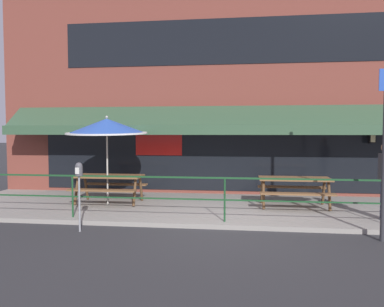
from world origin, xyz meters
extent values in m
plane|color=#2D2D30|center=(0.00, 0.00, 0.00)|extent=(120.00, 120.00, 0.00)
cube|color=gray|center=(0.00, 2.00, 0.05)|extent=(15.00, 4.00, 0.10)
cube|color=brown|center=(0.00, 4.25, 3.36)|extent=(15.00, 0.50, 6.71)
cube|color=black|center=(0.00, 3.99, 4.83)|extent=(10.50, 0.02, 1.40)
cube|color=black|center=(0.00, 3.99, 1.35)|extent=(12.00, 0.02, 2.30)
cube|color=red|center=(-2.25, 3.97, 1.65)|extent=(1.50, 0.02, 0.70)
cube|color=#335138|center=(0.00, 3.45, 2.50)|extent=(13.80, 0.92, 0.70)
cube|color=#335138|center=(0.00, 2.94, 2.10)|extent=(13.80, 0.08, 0.28)
cube|color=black|center=(4.12, 3.86, 2.03)|extent=(0.04, 0.28, 0.04)
cube|color=black|center=(4.12, 3.72, 1.85)|extent=(0.18, 0.18, 0.28)
cube|color=beige|center=(4.12, 3.72, 1.85)|extent=(0.13, 0.19, 0.20)
cylinder|color=#194723|center=(-3.45, 0.30, 0.57)|extent=(0.04, 0.04, 0.95)
cylinder|color=#194723|center=(0.00, 0.30, 0.57)|extent=(0.04, 0.04, 0.95)
cube|color=#194723|center=(0.00, 0.30, 1.05)|extent=(13.80, 0.04, 0.04)
cube|color=#194723|center=(0.00, 0.30, 0.57)|extent=(13.80, 0.03, 0.03)
cube|color=brown|center=(-3.21, 2.05, 0.84)|extent=(1.80, 0.80, 0.05)
cube|color=brown|center=(-3.21, 1.47, 0.54)|extent=(1.80, 0.26, 0.04)
cube|color=brown|center=(-3.21, 2.63, 0.54)|extent=(1.80, 0.26, 0.04)
cylinder|color=brown|center=(-2.41, 1.73, 0.47)|extent=(0.07, 0.30, 0.73)
cylinder|color=brown|center=(-2.41, 2.37, 0.47)|extent=(0.07, 0.30, 0.73)
cylinder|color=brown|center=(-4.01, 1.73, 0.47)|extent=(0.07, 0.30, 0.73)
cylinder|color=brown|center=(-4.01, 2.37, 0.47)|extent=(0.07, 0.30, 0.73)
cube|color=brown|center=(1.72, 2.11, 0.84)|extent=(1.80, 0.80, 0.05)
cube|color=brown|center=(1.72, 1.53, 0.54)|extent=(1.80, 0.26, 0.04)
cube|color=brown|center=(1.72, 2.69, 0.54)|extent=(1.80, 0.26, 0.04)
cylinder|color=brown|center=(2.52, 1.79, 0.47)|extent=(0.07, 0.30, 0.73)
cylinder|color=brown|center=(2.52, 2.43, 0.47)|extent=(0.07, 0.30, 0.73)
cylinder|color=brown|center=(0.92, 1.79, 0.47)|extent=(0.07, 0.30, 0.73)
cylinder|color=brown|center=(0.92, 2.43, 0.47)|extent=(0.07, 0.30, 0.73)
cylinder|color=#B7B2A8|center=(-3.21, 1.91, 1.25)|extent=(0.04, 0.04, 2.30)
cone|color=#2D56B7|center=(-3.21, 1.91, 2.20)|extent=(2.10, 2.11, 0.48)
cylinder|color=white|center=(-3.21, 1.91, 2.01)|extent=(2.14, 2.14, 0.12)
sphere|color=#B7B2A8|center=(-3.21, 1.91, 2.44)|extent=(0.07, 0.07, 0.07)
cylinder|color=navy|center=(3.52, 1.04, 0.53)|extent=(0.15, 0.15, 0.86)
cylinder|color=#38383D|center=(3.54, 1.20, 1.23)|extent=(0.10, 0.10, 0.54)
cylinder|color=gray|center=(-2.92, -0.51, 0.57)|extent=(0.04, 0.04, 1.15)
cylinder|color=#4C4C51|center=(-2.92, -0.51, 1.25)|extent=(0.15, 0.15, 0.20)
sphere|color=#4C4C51|center=(-2.92, -0.51, 1.35)|extent=(0.14, 0.14, 0.14)
cube|color=silver|center=(-2.92, -0.59, 1.26)|extent=(0.08, 0.01, 0.13)
camera|label=1|loc=(0.31, -7.71, 2.03)|focal=35.00mm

